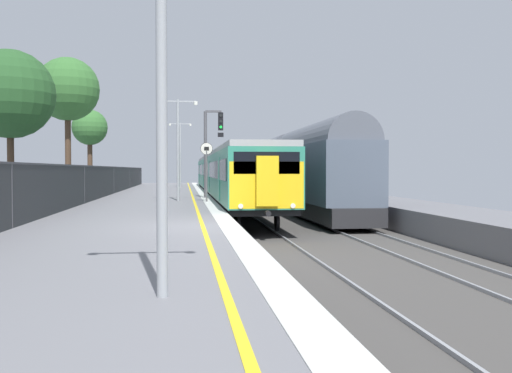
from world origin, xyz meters
The scene contains 12 objects.
ground centered at (2.64, 0.00, -0.61)m, with size 17.40×110.00×1.21m.
commuter_train_at_platform centered at (2.10, 25.56, 1.27)m, with size 2.83×42.54×3.81m.
freight_train_adjacent_track centered at (6.10, 21.39, 1.69)m, with size 2.60×30.21×4.90m.
signal_gantry centered at (0.63, 16.63, 3.05)m, with size 1.10×0.24×4.88m.
speed_limit_sign centered at (0.25, 12.52, 1.84)m, with size 0.59×0.08×2.90m.
platform_lamp_near centered at (-1.14, -9.12, 3.40)m, with size 2.00×0.20×5.78m.
platform_lamp_mid centered at (-1.14, 13.75, 3.06)m, with size 2.00×0.20×5.13m.
platform_lamp_far centered at (-1.14, 36.61, 3.38)m, with size 2.00×0.20×5.75m.
platform_back_fence centered at (-5.45, 0.00, 0.93)m, with size 0.07×99.00×1.78m.
background_tree_left centered at (-8.37, 10.74, 4.79)m, with size 3.91×3.91×6.86m.
background_tree_centre centered at (-7.68, 19.69, 6.17)m, with size 3.73×3.73×8.20m.
background_tree_right centered at (-8.65, 34.22, 4.95)m, with size 2.95×2.95×6.58m.
Camera 1 is at (-0.88, -16.48, 1.58)m, focal length 41.54 mm.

